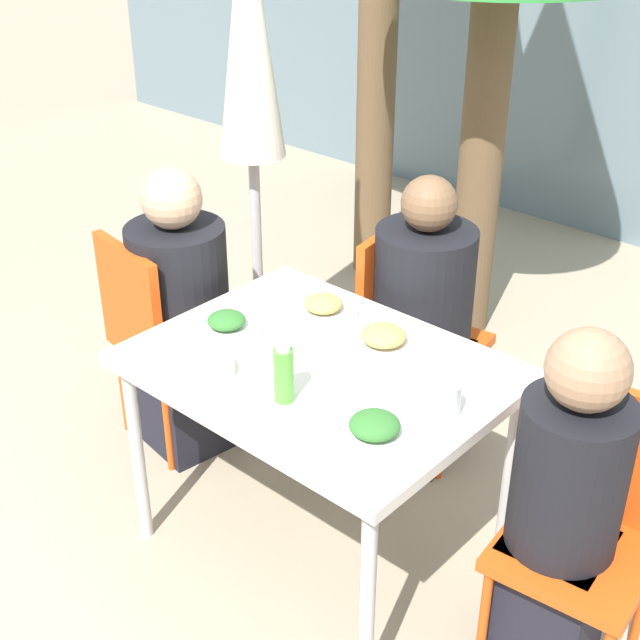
% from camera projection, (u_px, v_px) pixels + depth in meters
% --- Properties ---
extents(ground_plane, '(24.00, 24.00, 0.00)m').
position_uv_depth(ground_plane, '(320.00, 545.00, 3.09)').
color(ground_plane, tan).
extents(dining_table, '(1.11, 0.84, 0.75)m').
position_uv_depth(dining_table, '(320.00, 381.00, 2.76)').
color(dining_table, silver).
rests_on(dining_table, ground).
extents(chair_left, '(0.45, 0.45, 0.88)m').
position_uv_depth(chair_left, '(157.00, 327.00, 3.37)').
color(chair_left, '#E54C14').
rests_on(chair_left, ground).
extents(person_left, '(0.37, 0.37, 1.15)m').
position_uv_depth(person_left, '(182.00, 323.00, 3.37)').
color(person_left, black).
rests_on(person_left, ground).
extents(chair_right, '(0.44, 0.44, 0.88)m').
position_uv_depth(chair_right, '(590.00, 515.00, 2.45)').
color(chair_right, '#E54C14').
rests_on(chair_right, ground).
extents(person_right, '(0.30, 0.30, 1.13)m').
position_uv_depth(person_right, '(562.00, 518.00, 2.41)').
color(person_right, black).
rests_on(person_right, ground).
extents(chair_far, '(0.45, 0.45, 0.88)m').
position_uv_depth(chair_far, '(409.00, 322.00, 3.40)').
color(chair_far, '#E54C14').
rests_on(chair_far, ground).
extents(person_far, '(0.37, 0.37, 1.14)m').
position_uv_depth(person_far, '(421.00, 332.00, 3.32)').
color(person_far, '#473D33').
rests_on(person_far, ground).
extents(closed_umbrella, '(0.36, 0.36, 2.05)m').
position_uv_depth(closed_umbrella, '(250.00, 65.00, 3.35)').
color(closed_umbrella, '#333333').
rests_on(closed_umbrella, ground).
extents(plate_0, '(0.26, 0.26, 0.07)m').
position_uv_depth(plate_0, '(384.00, 340.00, 2.79)').
color(plate_0, white).
rests_on(plate_0, dining_table).
extents(plate_1, '(0.25, 0.25, 0.07)m').
position_uv_depth(plate_1, '(374.00, 430.00, 2.38)').
color(plate_1, white).
rests_on(plate_1, dining_table).
extents(plate_2, '(0.23, 0.23, 0.06)m').
position_uv_depth(plate_2, '(227.00, 324.00, 2.89)').
color(plate_2, white).
rests_on(plate_2, dining_table).
extents(plate_3, '(0.23, 0.23, 0.07)m').
position_uv_depth(plate_3, '(323.00, 308.00, 2.99)').
color(plate_3, white).
rests_on(plate_3, dining_table).
extents(bottle, '(0.06, 0.06, 0.18)m').
position_uv_depth(bottle, '(284.00, 374.00, 2.51)').
color(bottle, '#51A338').
rests_on(bottle, dining_table).
extents(drinking_cup, '(0.08, 0.08, 0.10)m').
position_uv_depth(drinking_cup, '(447.00, 399.00, 2.46)').
color(drinking_cup, silver).
rests_on(drinking_cup, dining_table).
extents(salad_bowl, '(0.17, 0.17, 0.05)m').
position_uv_depth(salad_bowl, '(205.00, 367.00, 2.66)').
color(salad_bowl, white).
rests_on(salad_bowl, dining_table).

